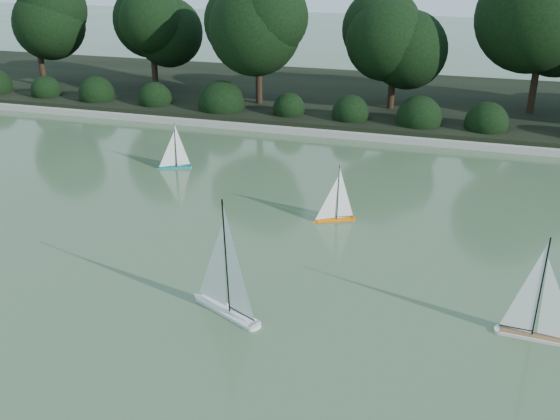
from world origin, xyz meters
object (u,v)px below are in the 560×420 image
at_px(sailboat_white_b, 545,324).
at_px(sailboat_teal, 172,161).
at_px(sailboat_orange, 332,212).
at_px(sailboat_white_a, 222,292).

height_order(sailboat_white_b, sailboat_teal, sailboat_white_b).
bearing_deg(sailboat_orange, sailboat_white_b, -40.00).
height_order(sailboat_white_a, sailboat_white_b, sailboat_white_a).
bearing_deg(sailboat_white_b, sailboat_white_a, -172.94).
height_order(sailboat_white_b, sailboat_orange, sailboat_white_b).
distance_m(sailboat_orange, sailboat_teal, 4.63).
distance_m(sailboat_white_b, sailboat_orange, 4.64).
relative_size(sailboat_white_a, sailboat_orange, 1.59).
height_order(sailboat_orange, sailboat_teal, sailboat_orange).
relative_size(sailboat_white_b, sailboat_orange, 1.34).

